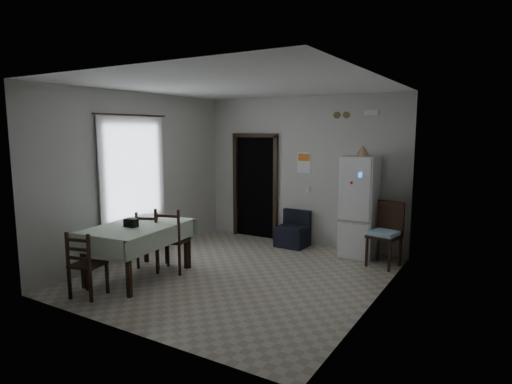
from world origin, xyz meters
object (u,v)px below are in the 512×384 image
object	(u,v)px
fridge	(359,207)
dining_chair_near_head	(88,264)
navy_seat	(292,229)
dining_table	(138,252)
corner_chair	(384,235)
dining_chair_far_left	(152,239)
dining_chair_far_right	(173,239)

from	to	relation	value
fridge	dining_chair_near_head	xyz separation A→B (m)	(-2.56, -3.71, -0.44)
navy_seat	dining_chair_near_head	world-z (taller)	dining_chair_near_head
fridge	dining_table	bearing A→B (deg)	-133.61
fridge	corner_chair	xyz separation A→B (m)	(0.54, -0.35, -0.36)
navy_seat	dining_chair_far_left	xyz separation A→B (m)	(-1.45, -2.31, 0.12)
corner_chair	dining_table	distance (m)	3.95
dining_chair_near_head	corner_chair	bearing A→B (deg)	-145.61
dining_table	dining_chair_far_left	world-z (taller)	dining_chair_far_left
fridge	navy_seat	bearing A→B (deg)	178.27
dining_chair_far_right	fridge	bearing A→B (deg)	-151.17
navy_seat	dining_table	size ratio (longest dim) A/B	0.44
navy_seat	fridge	bearing A→B (deg)	0.95
corner_chair	dining_chair_near_head	xyz separation A→B (m)	(-3.10, -3.37, -0.08)
corner_chair	dining_table	world-z (taller)	corner_chair
fridge	dining_chair_far_right	distance (m)	3.28
fridge	corner_chair	distance (m)	0.74
corner_chair	dining_chair_far_right	world-z (taller)	corner_chair
corner_chair	dining_chair_near_head	world-z (taller)	corner_chair
corner_chair	fridge	bearing A→B (deg)	159.16
corner_chair	dining_chair_far_left	world-z (taller)	corner_chair
fridge	dining_chair_far_left	xyz separation A→B (m)	(-2.76, -2.31, -0.43)
navy_seat	corner_chair	bearing A→B (deg)	-9.65
fridge	dining_table	xyz separation A→B (m)	(-2.53, -2.83, -0.49)
navy_seat	dining_chair_far_right	bearing A→B (deg)	-112.12
dining_table	dining_chair_far_left	bearing A→B (deg)	107.25
dining_chair_far_right	dining_chair_near_head	bearing A→B (deg)	62.73
dining_chair_far_left	dining_chair_far_right	distance (m)	0.47
dining_table	dining_chair_near_head	distance (m)	0.89
dining_chair_far_left	dining_chair_near_head	distance (m)	1.42
corner_chair	dining_table	xyz separation A→B (m)	(-3.08, -2.48, -0.13)
fridge	dining_chair_near_head	size ratio (longest dim) A/B	1.95
navy_seat	corner_chair	size ratio (longest dim) A/B	0.64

